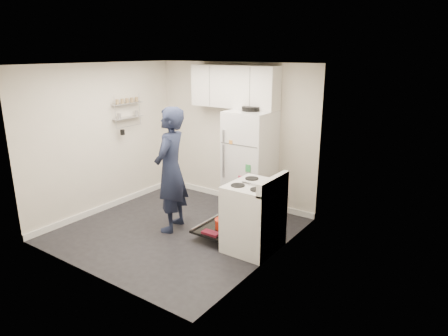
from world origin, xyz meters
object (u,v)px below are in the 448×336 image
Objects in this scene: person at (171,170)px; electric_range at (253,217)px; refrigerator at (250,163)px; open_oven_door at (220,226)px.

electric_range is at bearing 79.28° from person.
open_oven_door is at bearing -81.38° from refrigerator.
open_oven_door is at bearing 179.65° from electric_range.
refrigerator is (-0.17, 1.10, 0.70)m from open_oven_door.
person is (-0.64, -1.25, 0.07)m from refrigerator.
refrigerator is at bearing 123.35° from electric_range.
open_oven_door is 0.38× the size of refrigerator.
refrigerator reaches higher than open_oven_door.
refrigerator is (-0.72, 1.10, 0.41)m from electric_range.
person reaches higher than electric_range.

